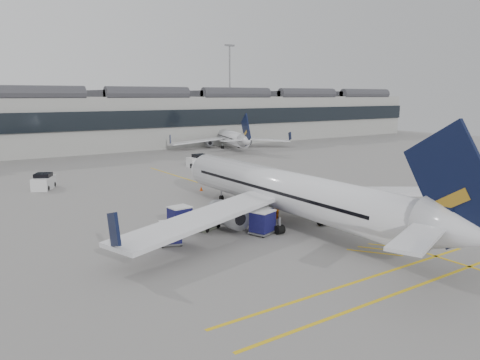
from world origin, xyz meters
TOP-DOWN VIEW (x-y plane):
  - ground at (0.00, 0.00)m, footprint 220.00×220.00m
  - terminal at (0.00, 71.93)m, footprint 200.00×20.45m
  - light_masts at (-1.67, 86.00)m, footprint 113.00×0.60m
  - apron_markings at (10.00, 10.00)m, footprint 0.25×60.00m
  - airliner_main at (6.61, 2.22)m, footprint 34.48×37.68m
  - airliner_far at (36.07, 57.30)m, footprint 26.13×28.98m
  - belt_loader at (8.83, 7.71)m, footprint 4.33×1.77m
  - baggage_cart_a at (5.16, 3.88)m, footprint 1.95×1.82m
  - baggage_cart_b at (3.01, 1.32)m, footprint 2.34×2.13m
  - baggage_cart_c at (-4.50, 3.04)m, footprint 2.10×1.91m
  - baggage_cart_d at (-1.87, 6.63)m, footprint 1.99×1.70m
  - ramp_agent_a at (6.61, 5.69)m, footprint 0.62×0.68m
  - ramp_agent_b at (6.95, 4.54)m, footprint 1.14×1.11m
  - pushback_tug at (-0.09, 5.14)m, footprint 2.57×2.11m
  - safety_cone_nose at (7.70, 19.78)m, footprint 0.40×0.40m
  - safety_cone_engine at (18.09, 7.98)m, footprint 0.37×0.37m
  - service_van_mid at (-7.71, 31.57)m, footprint 3.53×4.27m
  - service_van_right at (17.07, 36.72)m, footprint 3.96×2.05m

SIDE VIEW (x-z plane):
  - ground at x=0.00m, z-range 0.00..0.00m
  - apron_markings at x=10.00m, z-range 0.00..0.01m
  - safety_cone_engine at x=18.09m, z-range 0.00..0.51m
  - safety_cone_nose at x=7.70m, z-range 0.00..0.55m
  - belt_loader at x=8.83m, z-range -0.36..1.38m
  - pushback_tug at x=-0.09m, z-range -0.07..1.18m
  - ramp_agent_a at x=6.61m, z-range 0.00..1.56m
  - baggage_cart_a at x=5.16m, z-range 0.06..1.70m
  - service_van_mid at x=-7.71m, z-range -0.10..1.86m
  - service_van_right at x=17.07m, z-range -0.11..1.91m
  - ramp_agent_b at x=6.95m, z-range 0.00..1.84m
  - baggage_cart_c at x=-4.50m, z-range 0.07..1.89m
  - baggage_cart_d at x=-1.87m, z-range 0.07..2.03m
  - baggage_cart_b at x=3.01m, z-range 0.07..2.10m
  - airliner_far at x=36.07m, z-range -1.64..6.31m
  - airliner_main at x=6.61m, z-range -2.06..7.95m
  - terminal at x=0.00m, z-range -0.06..12.34m
  - light_masts at x=-1.67m, z-range 1.77..27.22m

